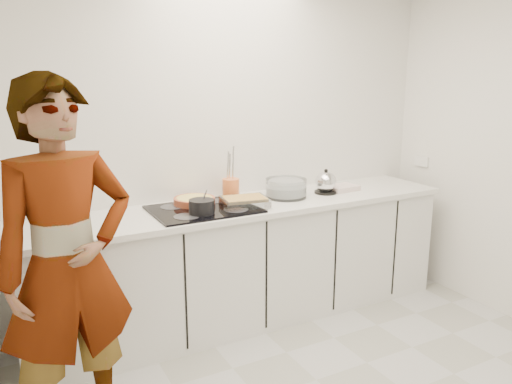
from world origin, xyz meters
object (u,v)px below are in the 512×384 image
mixing_bowl (286,189)px  cook (68,267)px  baking_dish (245,201)px  hob (204,209)px  tart_dish (194,200)px  kettle (326,183)px  utensil_crock (231,189)px  saucepan (202,207)px

mixing_bowl → cook: bearing=-156.3°
baking_dish → cook: size_ratio=0.19×
hob → cook: bearing=-144.9°
mixing_bowl → tart_dish: bearing=172.6°
baking_dish → mixing_bowl: 0.44m
kettle → utensil_crock: bearing=166.8°
hob → saucepan: size_ratio=3.19×
mixing_bowl → cook: cook is taller
kettle → cook: bearing=-160.8°
tart_dish → baking_dish: size_ratio=1.08×
baking_dish → tart_dish: bearing=144.3°
saucepan → baking_dish: size_ratio=0.64×
saucepan → cook: 1.10m
tart_dish → saucepan: saucepan is taller
mixing_bowl → cook: 1.85m
hob → kettle: (1.04, 0.01, 0.08)m
hob → baking_dish: baking_dish is taller
tart_dish → mixing_bowl: 0.72m
utensil_crock → mixing_bowl: bearing=-19.4°
tart_dish → mixing_bowl: bearing=-7.4°
tart_dish → saucepan: 0.26m
kettle → baking_dish: bearing=-173.5°
mixing_bowl → kettle: (0.35, -0.03, 0.02)m
saucepan → utensil_crock: (0.36, 0.31, 0.02)m
tart_dish → cook: bearing=-139.5°
baking_dish → cook: cook is taller
hob → kettle: kettle is taller
kettle → mixing_bowl: bearing=174.4°
baking_dish → utensil_crock: size_ratio=2.22×
hob → mixing_bowl: size_ratio=2.05×
hob → cook: (-1.00, -0.70, 0.01)m
tart_dish → utensil_crock: (0.31, 0.05, 0.04)m
kettle → cook: size_ratio=0.11×
kettle → cook: 2.16m
hob → mixing_bowl: 0.70m
tart_dish → mixing_bowl: mixing_bowl is taller
saucepan → kettle: (1.11, 0.13, 0.02)m
mixing_bowl → baking_dish: bearing=-163.9°
baking_dish → cook: (-1.28, -0.62, -0.03)m
hob → utensil_crock: bearing=32.1°
utensil_crock → cook: 1.57m
tart_dish → cook: cook is taller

